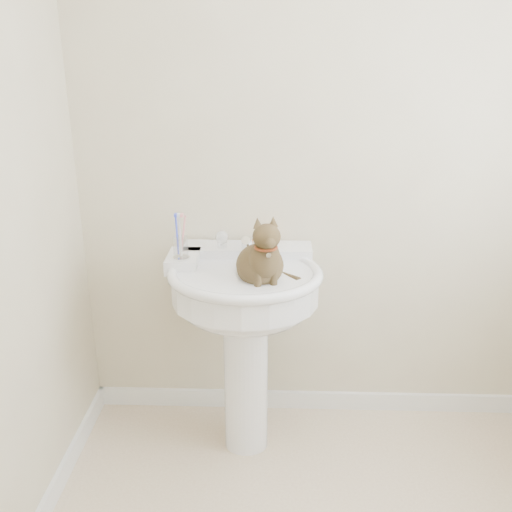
# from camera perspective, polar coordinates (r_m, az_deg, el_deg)

# --- Properties ---
(wall_back) EXTENTS (2.20, 0.00, 2.50)m
(wall_back) POSITION_cam_1_polar(r_m,az_deg,el_deg) (2.45, 7.63, 9.92)
(wall_back) COLOR beige
(wall_back) RESTS_ON ground
(baseboard_back) EXTENTS (2.20, 0.02, 0.09)m
(baseboard_back) POSITION_cam_1_polar(r_m,az_deg,el_deg) (2.91, 6.52, -14.12)
(baseboard_back) COLOR white
(baseboard_back) RESTS_ON floor
(pedestal_sink) EXTENTS (0.64, 0.62, 0.88)m
(pedestal_sink) POSITION_cam_1_polar(r_m,az_deg,el_deg) (2.34, -1.13, -4.94)
(pedestal_sink) COLOR white
(pedestal_sink) RESTS_ON floor
(faucet) EXTENTS (0.28, 0.12, 0.14)m
(faucet) POSITION_cam_1_polar(r_m,az_deg,el_deg) (2.40, -0.90, 1.66)
(faucet) COLOR silver
(faucet) RESTS_ON pedestal_sink
(soap_bar) EXTENTS (0.09, 0.06, 0.03)m
(soap_bar) POSITION_cam_1_polar(r_m,az_deg,el_deg) (2.49, 0.94, 1.70)
(soap_bar) COLOR orange
(soap_bar) RESTS_ON pedestal_sink
(toothbrush_cup) EXTENTS (0.07, 0.07, 0.19)m
(toothbrush_cup) POSITION_cam_1_polar(r_m,az_deg,el_deg) (2.31, -7.54, 0.88)
(toothbrush_cup) COLOR silver
(toothbrush_cup) RESTS_ON pedestal_sink
(cat) EXTENTS (0.20, 0.26, 0.38)m
(cat) POSITION_cam_1_polar(r_m,az_deg,el_deg) (2.18, 0.53, -0.51)
(cat) COLOR brown
(cat) RESTS_ON pedestal_sink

